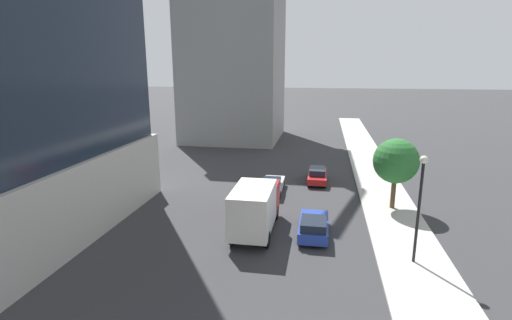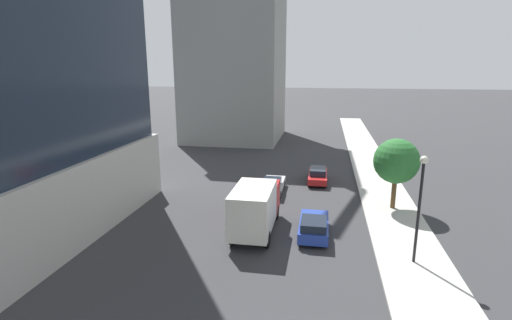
{
  "view_description": "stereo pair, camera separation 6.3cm",
  "coord_description": "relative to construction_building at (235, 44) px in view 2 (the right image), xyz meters",
  "views": [
    {
      "loc": [
        2.23,
        -4.52,
        10.99
      ],
      "look_at": [
        -1.25,
        15.53,
        6.05
      ],
      "focal_mm": 27.23,
      "sensor_mm": 36.0,
      "label": 1
    },
    {
      "loc": [
        2.29,
        -4.51,
        10.99
      ],
      "look_at": [
        -1.25,
        15.53,
        6.05
      ],
      "focal_mm": 27.23,
      "sensor_mm": 36.0,
      "label": 2
    }
  ],
  "objects": [
    {
      "name": "car_silver",
      "position": [
        9.2,
        -25.96,
        -13.36
      ],
      "size": [
        1.82,
        4.8,
        1.43
      ],
      "color": "#B7B7BC",
      "rests_on": "ground"
    },
    {
      "name": "street_lamp",
      "position": [
        18.83,
        -37.15,
        -9.93
      ],
      "size": [
        0.44,
        0.44,
        6.18
      ],
      "color": "black",
      "rests_on": "sidewalk"
    },
    {
      "name": "street_tree",
      "position": [
        19.06,
        -28.32,
        -10.19
      ],
      "size": [
        3.45,
        3.45,
        5.5
      ],
      "color": "brown",
      "rests_on": "sidewalk"
    },
    {
      "name": "car_red",
      "position": [
        13.1,
        -21.88,
        -13.37
      ],
      "size": [
        1.76,
        4.73,
        1.44
      ],
      "color": "red",
      "rests_on": "ground"
    },
    {
      "name": "car_blue",
      "position": [
        13.1,
        -34.42,
        -13.37
      ],
      "size": [
        1.9,
        4.47,
        1.48
      ],
      "color": "#233D9E",
      "rests_on": "ground"
    },
    {
      "name": "construction_building",
      "position": [
        0.0,
        0.0,
        0.0
      ],
      "size": [
        14.51,
        22.42,
        33.46
      ],
      "color": "gray",
      "rests_on": "ground"
    },
    {
      "name": "sidewalk",
      "position": [
        18.88,
        -34.0,
        -14.02
      ],
      "size": [
        4.18,
        120.0,
        0.15
      ],
      "primitive_type": "cube",
      "color": "#B2AFA8",
      "rests_on": "ground"
    },
    {
      "name": "box_truck",
      "position": [
        9.2,
        -34.49,
        -12.2
      ],
      "size": [
        2.48,
        6.76,
        3.4
      ],
      "color": "#B21E1E",
      "rests_on": "ground"
    }
  ]
}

